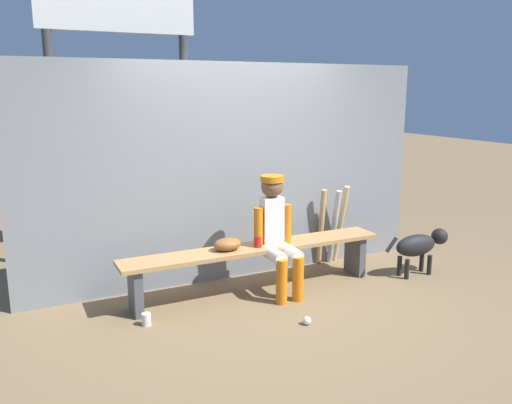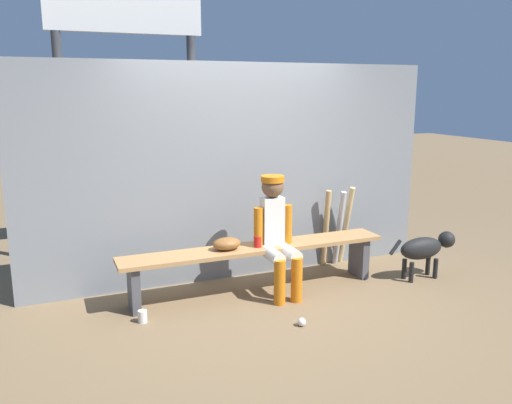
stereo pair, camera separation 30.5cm
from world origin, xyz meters
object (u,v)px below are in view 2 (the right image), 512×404
(dugout_bench, at_px, (256,256))
(baseball, at_px, (302,322))
(scoreboard, at_px, (131,30))
(player_seated, at_px, (277,231))
(bat_wood_natural, at_px, (346,225))
(dog, at_px, (425,248))
(cup_on_bench, at_px, (258,242))
(baseball_glove, at_px, (227,244))
(bat_aluminum_silver, at_px, (339,228))
(bat_wood_tan, at_px, (326,228))
(cup_on_ground, at_px, (142,316))

(dugout_bench, bearing_deg, baseball, -85.76)
(dugout_bench, height_order, scoreboard, scoreboard)
(player_seated, xyz_separation_m, bat_wood_natural, (1.11, 0.51, -0.18))
(dugout_bench, height_order, dog, dog)
(baseball, xyz_separation_m, cup_on_bench, (-0.06, 0.85, 0.50))
(dugout_bench, distance_m, baseball_glove, 0.35)
(bat_aluminum_silver, bearing_deg, dog, -47.40)
(bat_aluminum_silver, bearing_deg, scoreboard, 150.69)
(bat_wood_tan, distance_m, cup_on_bench, 1.14)
(dugout_bench, xyz_separation_m, bat_wood_natural, (1.29, 0.40, 0.09))
(bat_aluminum_silver, relative_size, baseball, 12.15)
(scoreboard, bearing_deg, dugout_bench, -60.34)
(cup_on_ground, relative_size, dog, 0.13)
(baseball, bearing_deg, baseball_glove, 112.92)
(bat_wood_tan, height_order, scoreboard, scoreboard)
(cup_on_ground, height_order, scoreboard, scoreboard)
(player_seated, height_order, baseball, player_seated)
(bat_wood_tan, relative_size, cup_on_bench, 8.19)
(bat_wood_tan, xyz_separation_m, scoreboard, (-1.92, 1.11, 2.20))
(dugout_bench, relative_size, scoreboard, 0.72)
(bat_wood_natural, xyz_separation_m, dog, (0.55, -0.73, -0.13))
(player_seated, relative_size, dog, 1.40)
(baseball_glove, distance_m, bat_wood_natural, 1.65)
(bat_aluminum_silver, xyz_separation_m, cup_on_ground, (-2.39, -0.66, -0.39))
(player_seated, xyz_separation_m, dog, (1.66, -0.21, -0.31))
(baseball_glove, relative_size, bat_aluminum_silver, 0.31)
(dugout_bench, relative_size, bat_wood_tan, 3.03)
(player_seated, xyz_separation_m, baseball, (-0.11, -0.77, -0.61))
(bat_wood_tan, bearing_deg, cup_on_ground, -162.39)
(dog, bearing_deg, cup_on_bench, 170.80)
(baseball_glove, height_order, baseball, baseball_glove)
(dugout_bench, xyz_separation_m, bat_wood_tan, (1.04, 0.43, 0.07))
(bat_wood_tan, bearing_deg, bat_aluminum_silver, -18.81)
(scoreboard, distance_m, dog, 4.03)
(scoreboard, bearing_deg, baseball_glove, -69.74)
(bat_wood_natural, distance_m, cup_on_ground, 2.61)
(dugout_bench, distance_m, cup_on_ground, 1.27)
(player_seated, xyz_separation_m, bat_wood_tan, (0.87, 0.54, -0.20))
(bat_wood_natural, height_order, baseball, bat_wood_natural)
(bat_wood_tan, height_order, bat_aluminum_silver, bat_wood_tan)
(baseball, distance_m, dog, 1.88)
(baseball_glove, height_order, scoreboard, scoreboard)
(dugout_bench, xyz_separation_m, cup_on_bench, (0.01, -0.03, 0.16))
(bat_wood_tan, distance_m, bat_aluminum_silver, 0.15)
(baseball_glove, bearing_deg, baseball, -67.08)
(dugout_bench, xyz_separation_m, baseball, (0.07, -0.88, -0.34))
(baseball_glove, bearing_deg, bat_aluminum_silver, 14.16)
(scoreboard, bearing_deg, baseball, -68.76)
(baseball_glove, bearing_deg, dog, -8.71)
(cup_on_bench, xyz_separation_m, dog, (1.83, -0.30, -0.20))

